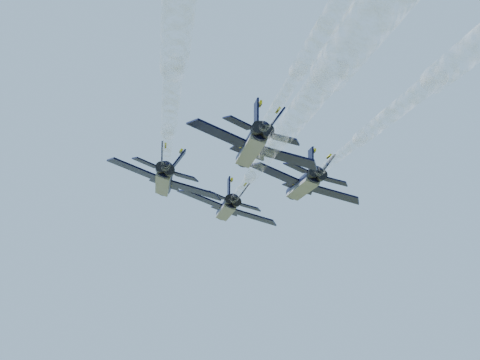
% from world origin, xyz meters
% --- Properties ---
extents(jet_lead, '(13.52, 19.20, 5.80)m').
position_xyz_m(jet_lead, '(-8.40, 15.68, 95.99)').
color(jet_lead, black).
extents(jet_left, '(13.52, 19.20, 5.80)m').
position_xyz_m(jet_left, '(-12.29, 0.36, 95.99)').
color(jet_left, black).
extents(jet_right, '(13.52, 19.20, 5.80)m').
position_xyz_m(jet_right, '(4.20, 6.56, 95.99)').
color(jet_right, black).
extents(jet_slot, '(13.52, 19.20, 5.80)m').
position_xyz_m(jet_slot, '(1.24, -9.22, 95.99)').
color(jet_slot, black).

